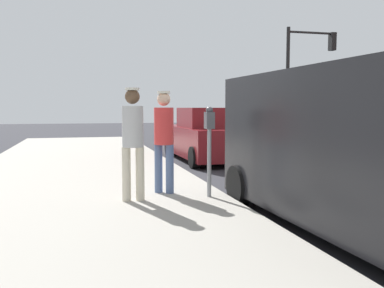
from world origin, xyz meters
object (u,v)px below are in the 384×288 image
pedestrian_in_gray (133,136)px  traffic_light_corner (305,66)px  parked_van (370,147)px  pedestrian_in_red (164,135)px  parked_sedan_behind (207,137)px  parking_meter_near (209,136)px

pedestrian_in_gray → traffic_light_corner: bearing=-130.3°
pedestrian_in_gray → parked_van: (-2.78, 2.14, -0.05)m
pedestrian_in_red → parked_sedan_behind: bearing=-114.1°
parking_meter_near → parked_van: parked_van is taller
parked_sedan_behind → traffic_light_corner: bearing=-141.8°
pedestrian_in_gray → parked_sedan_behind: 6.66m
parking_meter_near → parked_sedan_behind: bearing=-106.4°
pedestrian_in_red → parked_van: (-2.18, 2.65, -0.03)m
traffic_light_corner → parked_van: bearing=64.0°
pedestrian_in_red → parked_sedan_behind: 5.94m
pedestrian_in_red → parked_sedan_behind: pedestrian_in_red is taller
parking_meter_near → pedestrian_in_red: 0.85m
traffic_light_corner → parking_meter_near: bearing=54.0°
pedestrian_in_red → traffic_light_corner: 13.33m
parked_van → parked_sedan_behind: (-0.24, -8.06, -0.41)m
pedestrian_in_red → pedestrian_in_gray: bearing=40.0°
pedestrian_in_gray → parked_van: 3.51m
parking_meter_near → parked_van: bearing=125.1°
parked_sedan_behind → parking_meter_near: bearing=73.6°
parked_van → parked_sedan_behind: size_ratio=1.19×
parked_sedan_behind → traffic_light_corner: size_ratio=0.85×
parked_sedan_behind → pedestrian_in_gray: bearing=62.9°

